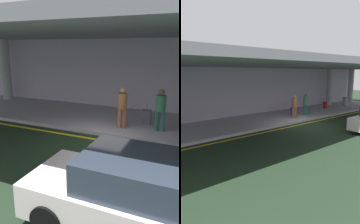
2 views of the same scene
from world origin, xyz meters
TOP-DOWN VIEW (x-y plane):
  - ground_plane at (0.00, 0.00)m, footprint 60.00×60.00m
  - sidewalk at (0.00, 3.10)m, footprint 26.00×4.20m
  - lane_stripe_yellow at (0.00, 0.59)m, footprint 26.00×0.14m
  - support_column_far_left at (-8.00, 4.44)m, footprint 0.59×0.59m
  - ceiling_overhang at (0.00, 2.60)m, footprint 28.00×13.20m
  - terminal_back_wall at (0.00, 5.35)m, footprint 26.00×0.30m
  - car_white at (2.21, -3.40)m, footprint 4.10×1.92m
  - traveler_with_luggage at (0.35, 1.88)m, footprint 0.38×0.38m
  - person_waiting_for_ride at (1.81, 2.13)m, footprint 0.38×0.38m
  - suitcase_upright_primary at (1.16, 2.84)m, footprint 0.36×0.22m

SIDE VIEW (x-z plane):
  - ground_plane at x=0.00m, z-range 0.00..0.00m
  - lane_stripe_yellow at x=0.00m, z-range 0.00..0.01m
  - sidewalk at x=0.00m, z-range 0.00..0.15m
  - suitcase_upright_primary at x=1.16m, z-range 0.01..0.91m
  - car_white at x=2.21m, z-range -0.04..1.46m
  - traveler_with_luggage at x=0.35m, z-range 0.27..1.95m
  - person_waiting_for_ride at x=1.81m, z-range 0.27..1.95m
  - terminal_back_wall at x=0.00m, z-range 0.00..3.80m
  - support_column_far_left at x=-8.00m, z-range 0.15..3.80m
  - ceiling_overhang at x=0.00m, z-range 3.80..4.10m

